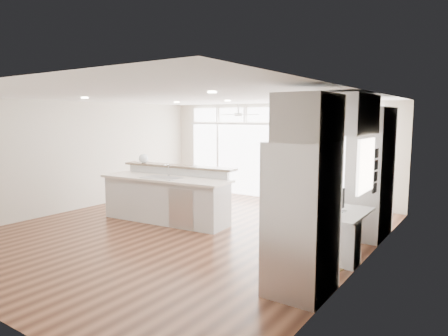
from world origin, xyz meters
The scene contains 23 objects.
floor centered at (0.00, 0.00, -0.01)m, with size 7.00×8.00×0.02m, color #422114.
ceiling centered at (0.00, 0.00, 2.70)m, with size 7.00×8.00×0.02m, color white.
wall_back centered at (0.00, 4.00, 1.35)m, with size 7.00×0.04×2.70m, color beige.
wall_left centered at (-3.50, 0.00, 1.35)m, with size 0.04×8.00×2.70m, color beige.
wall_right centered at (3.50, 0.00, 1.35)m, with size 0.04×8.00×2.70m, color beige.
glass_wall centered at (0.00, 3.94, 1.05)m, with size 5.80×0.06×2.08m, color white.
transom_row centered at (0.00, 3.94, 2.38)m, with size 5.90×0.06×0.40m, color white.
desk_window centered at (3.46, 0.30, 1.55)m, with size 0.04×0.85×0.85m, color white.
ceiling_fan centered at (-0.50, 2.80, 2.48)m, with size 1.16×1.16×0.32m, color silver.
recessed_lights centered at (0.00, 0.20, 2.68)m, with size 3.40×3.00×0.02m, color white.
oven_cabinet centered at (3.17, 1.80, 1.25)m, with size 0.64×1.20×2.50m, color silver.
desk_nook centered at (3.13, 0.30, 0.38)m, with size 0.72×1.30×0.76m, color silver.
upper_cabinets centered at (3.17, 0.30, 2.35)m, with size 0.64×1.30×0.64m, color silver.
refrigerator centered at (3.11, -1.35, 1.00)m, with size 0.76×0.90×2.00m, color silver.
fridge_cabinet centered at (3.17, -1.35, 2.30)m, with size 0.64×0.90×0.60m, color silver.
framed_photos centered at (3.46, 0.92, 1.40)m, with size 0.06×0.22×0.80m, color black.
kitchen_island centered at (-0.85, 0.34, 0.61)m, with size 3.06×1.15×1.21m, color silver.
rug centered at (2.88, -0.19, 0.01)m, with size 0.96×0.69×0.01m, color #3E2B13.
office_chair centered at (2.80, 0.93, 0.44)m, with size 0.46×0.43×0.89m, color black.
fishbowl centered at (-1.83, 0.66, 1.33)m, with size 0.22×0.22×0.22m, color silver.
monitor centered at (3.05, 0.30, 0.95)m, with size 0.08×0.46×0.38m, color black.
keyboard centered at (2.88, 0.30, 0.77)m, with size 0.12×0.33×0.02m, color silver.
potted_plant centered at (3.17, 1.80, 2.60)m, with size 0.24×0.27×0.21m, color #315D28.
Camera 1 is at (5.13, -6.10, 2.30)m, focal length 32.00 mm.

